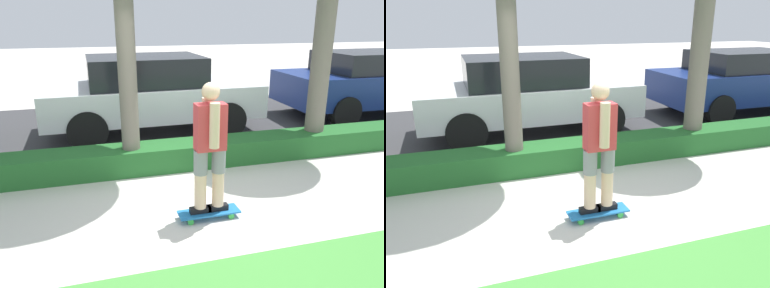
{
  "view_description": "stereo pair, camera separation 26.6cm",
  "coord_description": "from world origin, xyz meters",
  "views": [
    {
      "loc": [
        -1.32,
        -4.04,
        2.34
      ],
      "look_at": [
        -0.0,
        0.6,
        0.72
      ],
      "focal_mm": 35.0,
      "sensor_mm": 36.0,
      "label": 1
    },
    {
      "loc": [
        -1.57,
        -3.96,
        2.34
      ],
      "look_at": [
        -0.0,
        0.6,
        0.72
      ],
      "focal_mm": 35.0,
      "sensor_mm": 36.0,
      "label": 2
    }
  ],
  "objects": [
    {
      "name": "ground_plane",
      "position": [
        0.0,
        0.0,
        0.0
      ],
      "size": [
        60.0,
        60.0,
        0.0
      ],
      "primitive_type": "plane",
      "color": "beige"
    },
    {
      "name": "skateboard",
      "position": [
        -0.0,
        -0.16,
        0.08
      ],
      "size": [
        0.76,
        0.24,
        0.09
      ],
      "color": "#1E6BAD",
      "rests_on": "ground_plane"
    },
    {
      "name": "street_asphalt",
      "position": [
        0.0,
        4.2,
        0.0
      ],
      "size": [
        18.56,
        5.0,
        0.01
      ],
      "color": "#38383A",
      "rests_on": "ground_plane"
    },
    {
      "name": "hedge_row",
      "position": [
        0.0,
        1.6,
        0.2
      ],
      "size": [
        18.56,
        0.6,
        0.4
      ],
      "color": "#236028",
      "rests_on": "ground_plane"
    },
    {
      "name": "parked_car_rear",
      "position": [
        5.65,
        3.77,
        0.84
      ],
      "size": [
        4.82,
        2.07,
        1.58
      ],
      "rotation": [
        0.0,
        0.0,
        -0.01
      ],
      "color": "navy",
      "rests_on": "ground_plane"
    },
    {
      "name": "parked_car_middle",
      "position": [
        -0.02,
        3.77,
        0.85
      ],
      "size": [
        4.46,
        2.06,
        1.61
      ],
      "rotation": [
        0.0,
        0.0,
        0.01
      ],
      "color": "silver",
      "rests_on": "ground_plane"
    },
    {
      "name": "skater_person",
      "position": [
        -0.0,
        -0.16,
        0.94
      ],
      "size": [
        0.48,
        0.41,
        1.58
      ],
      "color": "black",
      "rests_on": "skateboard"
    }
  ]
}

